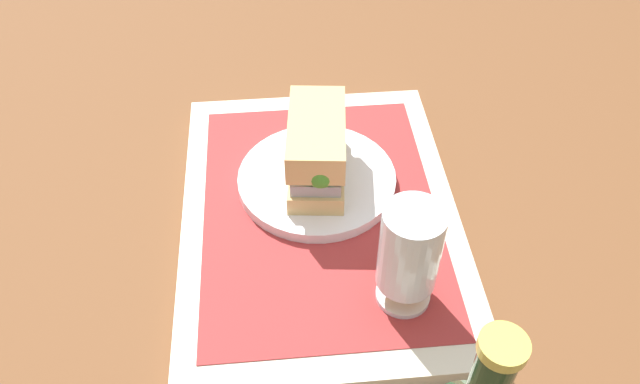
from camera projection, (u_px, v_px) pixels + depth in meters
ground_plane at (320, 221)px, 0.75m from camera, size 3.00×3.00×0.00m
tray at (320, 216)px, 0.74m from camera, size 0.44×0.32×0.02m
placemat at (320, 210)px, 0.74m from camera, size 0.38×0.27×0.00m
plate at (318, 180)px, 0.76m from camera, size 0.19×0.19×0.01m
sandwich at (318, 150)px, 0.72m from camera, size 0.14×0.08×0.08m
beer_glass at (409, 255)px, 0.60m from camera, size 0.06×0.06×0.12m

